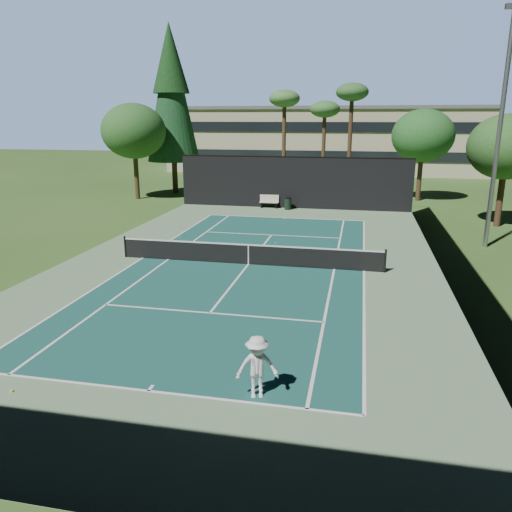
{
  "coord_description": "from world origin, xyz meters",
  "views": [
    {
      "loc": [
        5.08,
        -22.58,
        6.84
      ],
      "look_at": [
        1.0,
        -3.0,
        1.3
      ],
      "focal_mm": 35.0,
      "sensor_mm": 36.0,
      "label": 1
    }
  ],
  "objects_px": {
    "tennis_ball_d": "(180,237)",
    "player": "(257,367)",
    "tennis_ball_a": "(12,391)",
    "tennis_ball_b": "(204,251)",
    "tennis_net": "(248,253)",
    "trash_bin": "(288,204)",
    "tennis_ball_c": "(276,243)",
    "park_bench": "(269,201)"
  },
  "relations": [
    {
      "from": "tennis_net",
      "to": "player",
      "type": "relative_size",
      "value": 7.76
    },
    {
      "from": "tennis_net",
      "to": "tennis_ball_d",
      "type": "relative_size",
      "value": 199.47
    },
    {
      "from": "tennis_net",
      "to": "park_bench",
      "type": "height_order",
      "value": "tennis_net"
    },
    {
      "from": "tennis_ball_d",
      "to": "park_bench",
      "type": "distance_m",
      "value": 11.63
    },
    {
      "from": "tennis_ball_a",
      "to": "tennis_ball_b",
      "type": "distance_m",
      "value": 14.51
    },
    {
      "from": "player",
      "to": "tennis_ball_b",
      "type": "bearing_deg",
      "value": 96.75
    },
    {
      "from": "tennis_ball_b",
      "to": "tennis_ball_c",
      "type": "relative_size",
      "value": 1.07
    },
    {
      "from": "tennis_ball_d",
      "to": "trash_bin",
      "type": "relative_size",
      "value": 0.07
    },
    {
      "from": "tennis_ball_c",
      "to": "tennis_ball_d",
      "type": "xyz_separation_m",
      "value": [
        -5.78,
        0.15,
        0.0
      ]
    },
    {
      "from": "tennis_ball_d",
      "to": "trash_bin",
      "type": "height_order",
      "value": "trash_bin"
    },
    {
      "from": "park_bench",
      "to": "trash_bin",
      "type": "relative_size",
      "value": 1.59
    },
    {
      "from": "tennis_ball_b",
      "to": "tennis_ball_d",
      "type": "bearing_deg",
      "value": 130.4
    },
    {
      "from": "tennis_ball_b",
      "to": "tennis_ball_d",
      "type": "distance_m",
      "value": 3.65
    },
    {
      "from": "tennis_ball_c",
      "to": "player",
      "type": "bearing_deg",
      "value": -82.05
    },
    {
      "from": "tennis_ball_c",
      "to": "tennis_ball_d",
      "type": "distance_m",
      "value": 5.78
    },
    {
      "from": "tennis_net",
      "to": "tennis_ball_b",
      "type": "relative_size",
      "value": 196.26
    },
    {
      "from": "tennis_ball_a",
      "to": "tennis_ball_c",
      "type": "distance_m",
      "value": 17.6
    },
    {
      "from": "tennis_ball_d",
      "to": "tennis_net",
      "type": "bearing_deg",
      "value": -41.76
    },
    {
      "from": "tennis_net",
      "to": "tennis_ball_a",
      "type": "xyz_separation_m",
      "value": [
        -3.45,
        -12.63,
        -0.52
      ]
    },
    {
      "from": "player",
      "to": "tennis_ball_d",
      "type": "bearing_deg",
      "value": 100.24
    },
    {
      "from": "tennis_net",
      "to": "tennis_ball_a",
      "type": "height_order",
      "value": "tennis_net"
    },
    {
      "from": "tennis_ball_d",
      "to": "tennis_ball_c",
      "type": "bearing_deg",
      "value": -1.47
    },
    {
      "from": "player",
      "to": "tennis_ball_d",
      "type": "relative_size",
      "value": 25.7
    },
    {
      "from": "park_bench",
      "to": "trash_bin",
      "type": "bearing_deg",
      "value": -17.49
    },
    {
      "from": "tennis_net",
      "to": "tennis_ball_a",
      "type": "bearing_deg",
      "value": -105.27
    },
    {
      "from": "tennis_ball_d",
      "to": "park_bench",
      "type": "height_order",
      "value": "park_bench"
    },
    {
      "from": "trash_bin",
      "to": "tennis_ball_c",
      "type": "bearing_deg",
      "value": -85.38
    },
    {
      "from": "tennis_ball_a",
      "to": "park_bench",
      "type": "bearing_deg",
      "value": 86.79
    },
    {
      "from": "player",
      "to": "trash_bin",
      "type": "height_order",
      "value": "player"
    },
    {
      "from": "player",
      "to": "trash_bin",
      "type": "distance_m",
      "value": 27.01
    },
    {
      "from": "player",
      "to": "park_bench",
      "type": "relative_size",
      "value": 1.11
    },
    {
      "from": "player",
      "to": "tennis_ball_d",
      "type": "height_order",
      "value": "player"
    },
    {
      "from": "tennis_ball_c",
      "to": "park_bench",
      "type": "bearing_deg",
      "value": 102.15
    },
    {
      "from": "tennis_ball_c",
      "to": "tennis_ball_d",
      "type": "height_order",
      "value": "tennis_ball_d"
    },
    {
      "from": "player",
      "to": "tennis_ball_b",
      "type": "relative_size",
      "value": 25.29
    },
    {
      "from": "tennis_ball_b",
      "to": "park_bench",
      "type": "height_order",
      "value": "park_bench"
    },
    {
      "from": "player",
      "to": "park_bench",
      "type": "height_order",
      "value": "player"
    },
    {
      "from": "tennis_ball_a",
      "to": "tennis_ball_c",
      "type": "bearing_deg",
      "value": 76.79
    },
    {
      "from": "tennis_ball_d",
      "to": "player",
      "type": "bearing_deg",
      "value": -63.64
    },
    {
      "from": "tennis_ball_b",
      "to": "tennis_ball_c",
      "type": "xyz_separation_m",
      "value": [
        3.42,
        2.63,
        -0.0
      ]
    },
    {
      "from": "player",
      "to": "tennis_ball_b",
      "type": "height_order",
      "value": "player"
    },
    {
      "from": "player",
      "to": "tennis_ball_c",
      "type": "height_order",
      "value": "player"
    }
  ]
}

